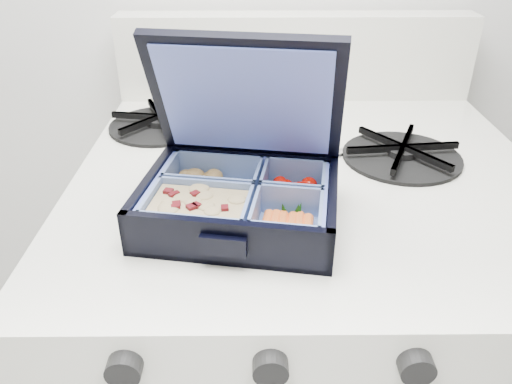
{
  "coord_description": "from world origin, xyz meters",
  "views": [
    {
      "loc": [
        -0.73,
        1.0,
        1.32
      ],
      "look_at": [
        -0.72,
        1.51,
        1.02
      ],
      "focal_mm": 35.0,
      "sensor_mm": 36.0,
      "label": 1
    }
  ],
  "objects": [
    {
      "name": "burner_grate",
      "position": [
        -0.51,
        1.67,
        1.0
      ],
      "size": [
        0.19,
        0.19,
        0.03
      ],
      "primitive_type": "cylinder",
      "rotation": [
        0.0,
        0.0,
        0.11
      ],
      "color": "black",
      "rests_on": "stove"
    },
    {
      "name": "fork",
      "position": [
        -0.62,
        1.66,
        0.99
      ],
      "size": [
        0.17,
        0.15,
        0.01
      ],
      "primitive_type": null,
      "rotation": [
        0.0,
        0.0,
        -0.86
      ],
      "color": "#B4B4B9",
      "rests_on": "stove"
    },
    {
      "name": "bento_box",
      "position": [
        -0.74,
        1.5,
        1.02
      ],
      "size": [
        0.25,
        0.21,
        0.05
      ],
      "primitive_type": null,
      "rotation": [
        0.0,
        0.0,
        -0.16
      ],
      "color": "black",
      "rests_on": "stove"
    },
    {
      "name": "burner_grate_rear",
      "position": [
        -0.88,
        1.79,
        1.0
      ],
      "size": [
        0.19,
        0.19,
        0.02
      ],
      "primitive_type": "cylinder",
      "rotation": [
        0.0,
        0.0,
        -0.16
      ],
      "color": "black",
      "rests_on": "stove"
    }
  ]
}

